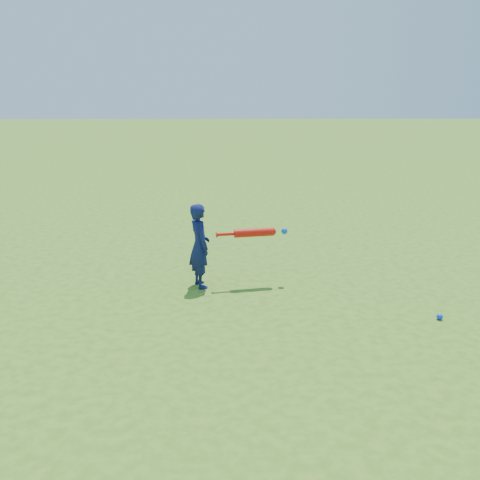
# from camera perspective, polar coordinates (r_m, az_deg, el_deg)

# --- Properties ---
(ground) EXTENTS (80.00, 80.00, 0.00)m
(ground) POSITION_cam_1_polar(r_m,az_deg,el_deg) (6.58, -7.12, -5.22)
(ground) COLOR #3E6E1A
(ground) RESTS_ON ground
(child) EXTENTS (0.36, 0.44, 1.04)m
(child) POSITION_cam_1_polar(r_m,az_deg,el_deg) (6.48, -4.33, -0.62)
(child) COLOR #0F164A
(child) RESTS_ON ground
(ground_ball_blue) EXTENTS (0.07, 0.07, 0.07)m
(ground_ball_blue) POSITION_cam_1_polar(r_m,az_deg,el_deg) (6.06, 20.53, -7.68)
(ground_ball_blue) COLOR #0D36E7
(ground_ball_blue) RESTS_ON ground
(bat_swing) EXTENTS (0.88, 0.22, 0.10)m
(bat_swing) POSITION_cam_1_polar(r_m,az_deg,el_deg) (6.51, 1.77, 0.80)
(bat_swing) COLOR red
(bat_swing) RESTS_ON ground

